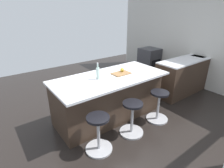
% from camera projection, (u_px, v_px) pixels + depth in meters
% --- Properties ---
extents(ground_plane, '(7.72, 7.72, 0.00)m').
position_uv_depth(ground_plane, '(107.00, 111.00, 4.01)').
color(ground_plane, black).
extents(interior_partition_left, '(0.12, 5.44, 2.75)m').
position_uv_depth(interior_partition_left, '(191.00, 37.00, 5.10)').
color(interior_partition_left, beige).
rests_on(interior_partition_left, ground_plane).
extents(sink_cabinet, '(2.47, 0.60, 1.19)m').
position_uv_depth(sink_cabinet, '(192.00, 73.00, 4.97)').
color(sink_cabinet, '#38281E').
rests_on(sink_cabinet, ground_plane).
extents(oven_range, '(0.60, 0.61, 0.88)m').
position_uv_depth(oven_range, '(149.00, 61.00, 6.14)').
color(oven_range, '#38383D').
rests_on(oven_range, ground_plane).
extents(kitchen_island, '(2.26, 1.05, 0.91)m').
position_uv_depth(kitchen_island, '(109.00, 97.00, 3.65)').
color(kitchen_island, '#38281E').
rests_on(kitchen_island, ground_plane).
extents(stool_by_window, '(0.44, 0.44, 0.63)m').
position_uv_depth(stool_by_window, '(158.00, 107.00, 3.59)').
color(stool_by_window, '#B7B7BC').
rests_on(stool_by_window, ground_plane).
extents(stool_middle, '(0.44, 0.44, 0.63)m').
position_uv_depth(stool_middle, '(132.00, 119.00, 3.20)').
color(stool_middle, '#B7B7BC').
rests_on(stool_middle, ground_plane).
extents(stool_near_camera, '(0.44, 0.44, 0.63)m').
position_uv_depth(stool_near_camera, '(98.00, 135.00, 2.80)').
color(stool_near_camera, '#B7B7BC').
rests_on(stool_near_camera, ground_plane).
extents(cutting_board, '(0.36, 0.24, 0.02)m').
position_uv_depth(cutting_board, '(121.00, 73.00, 3.58)').
color(cutting_board, olive).
rests_on(cutting_board, kitchen_island).
extents(apple_yellow, '(0.08, 0.08, 0.08)m').
position_uv_depth(apple_yellow, '(122.00, 70.00, 3.63)').
color(apple_yellow, gold).
rests_on(apple_yellow, cutting_board).
extents(water_bottle, '(0.06, 0.06, 0.31)m').
position_uv_depth(water_bottle, '(98.00, 73.00, 3.28)').
color(water_bottle, silver).
rests_on(water_bottle, kitchen_island).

